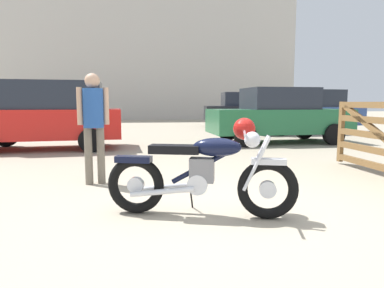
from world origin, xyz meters
name	(u,v)px	position (x,y,z in m)	size (l,w,h in m)	color
ground_plane	(229,214)	(0.00, 0.00, 0.00)	(80.00, 80.00, 0.00)	tan
vintage_motorcycle	(205,171)	(-0.28, 0.00, 0.49)	(2.02, 0.80, 1.07)	black
bystander	(93,117)	(-1.63, 1.70, 1.02)	(0.46, 0.30, 1.66)	#706656
white_estate_far	(6,110)	(-6.22, 11.55, 0.94)	(4.75, 2.08, 1.74)	black
blue_hatchback_right	(253,108)	(4.94, 13.12, 0.94)	(4.87, 2.38, 1.74)	black
silver_sedan_mid	(48,115)	(-3.27, 5.92, 0.92)	(3.97, 1.97, 1.78)	black
dark_sedan_left	(301,110)	(5.61, 9.38, 0.94)	(4.87, 2.36, 1.74)	black
pale_sedan_back	(278,116)	(3.32, 6.33, 0.84)	(4.23, 1.99, 1.67)	black
industrial_building	(137,60)	(-0.78, 26.82, 4.88)	(24.77, 12.76, 18.44)	beige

